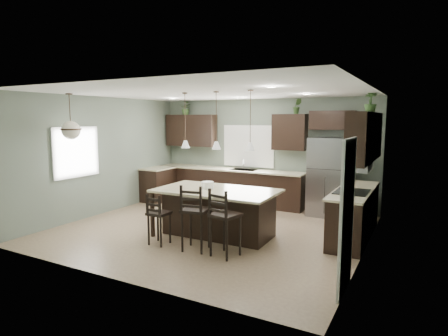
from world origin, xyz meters
TOP-DOWN VIEW (x-y plane):
  - ground at (0.00, 0.00)m, footprint 6.00×6.00m
  - pantry_door at (2.98, -1.55)m, footprint 0.04×0.82m
  - window_back at (-0.40, 2.73)m, footprint 1.35×0.02m
  - window_left at (-2.98, -0.80)m, footprint 0.02×1.10m
  - left_return_cabs at (-2.70, 1.70)m, footprint 0.60×0.90m
  - left_return_countertop at (-2.68, 1.70)m, footprint 0.66×0.96m
  - back_lower_cabs at (-0.85, 2.45)m, footprint 4.20×0.60m
  - back_countertop at (-0.85, 2.43)m, footprint 4.20×0.66m
  - sink_inset at (-0.40, 2.43)m, footprint 0.70×0.45m
  - faucet at (-0.40, 2.40)m, footprint 0.02×0.02m
  - back_upper_left at (-2.15, 2.58)m, footprint 1.55×0.34m
  - back_upper_right at (0.80, 2.58)m, footprint 0.85×0.34m
  - fridge_header at (1.85, 2.58)m, footprint 1.05×0.34m
  - right_lower_cabs at (2.70, 0.87)m, footprint 0.60×2.35m
  - right_countertop at (2.68, 0.87)m, footprint 0.66×2.35m
  - cooktop at (2.68, 0.60)m, footprint 0.58×0.75m
  - wall_oven_front at (2.40, 0.60)m, footprint 0.01×0.72m
  - right_upper_cabs at (2.83, 0.87)m, footprint 0.34×2.35m
  - microwave at (2.78, 0.60)m, footprint 0.40×0.75m
  - refrigerator at (1.87, 2.32)m, footprint 0.90×0.74m
  - kitchen_island at (0.32, -0.31)m, footprint 2.35×1.36m
  - serving_dish at (0.12, -0.32)m, footprint 0.24×0.24m
  - bar_stool_left at (-0.36, -1.23)m, footprint 0.36×0.36m
  - bar_stool_center at (0.39, -1.17)m, footprint 0.50×0.50m
  - bar_stool_right at (0.98, -1.19)m, footprint 0.51×0.51m
  - pendant_left at (-0.38, -0.32)m, footprint 0.17×0.17m
  - pendant_center at (0.32, -0.31)m, footprint 0.17×0.17m
  - pendant_right at (1.02, -0.30)m, footprint 0.17×0.17m
  - chandelier at (-2.58, -1.23)m, footprint 0.42×0.42m
  - plant_back_left at (-2.30, 2.55)m, footprint 0.36×0.32m
  - plant_back_right at (0.98, 2.55)m, footprint 0.26×0.24m
  - plant_right_wall at (2.80, 1.59)m, footprint 0.24×0.24m
  - room_shell at (0.00, 0.00)m, footprint 6.00×6.00m

SIDE VIEW (x-z plane):
  - ground at x=0.00m, z-range 0.00..0.00m
  - left_return_cabs at x=-2.70m, z-range 0.00..0.90m
  - back_lower_cabs at x=-0.85m, z-range 0.00..0.90m
  - right_lower_cabs at x=2.70m, z-range 0.00..0.90m
  - wall_oven_front at x=2.40m, z-range 0.15..0.75m
  - kitchen_island at x=0.32m, z-range 0.00..0.92m
  - bar_stool_left at x=-0.36m, z-range 0.00..0.95m
  - bar_stool_right at x=0.98m, z-range 0.00..1.16m
  - bar_stool_center at x=0.39m, z-range 0.00..1.18m
  - left_return_countertop at x=-2.68m, z-range 0.90..0.94m
  - back_countertop at x=-0.85m, z-range 0.90..0.94m
  - right_countertop at x=2.68m, z-range 0.90..0.94m
  - refrigerator at x=1.87m, z-range 0.00..1.85m
  - sink_inset at x=-0.40m, z-range 0.93..0.94m
  - cooktop at x=2.68m, z-range 0.93..0.95m
  - serving_dish at x=0.12m, z-range 0.92..1.06m
  - pantry_door at x=2.98m, z-range 0.00..2.04m
  - faucet at x=-0.40m, z-range 0.94..1.22m
  - window_back at x=-0.40m, z-range 1.05..2.05m
  - window_left at x=-2.98m, z-range 1.05..2.05m
  - microwave at x=2.78m, z-range 1.35..1.75m
  - room_shell at x=0.00m, z-range -1.30..4.70m
  - back_upper_left at x=-2.15m, z-range 1.50..2.40m
  - back_upper_right at x=0.80m, z-range 1.50..2.40m
  - right_upper_cabs at x=2.83m, z-range 1.50..2.40m
  - fridge_header at x=1.85m, z-range 2.02..2.48m
  - pendant_left at x=-0.38m, z-range 1.70..2.80m
  - pendant_center at x=0.32m, z-range 1.70..2.80m
  - pendant_right at x=1.02m, z-range 1.70..2.80m
  - chandelier at x=-2.58m, z-range 1.86..2.80m
  - plant_back_left at x=-2.30m, z-range 2.40..2.77m
  - plant_back_right at x=0.98m, z-range 2.40..2.78m
  - plant_right_wall at x=2.80m, z-range 2.40..2.83m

